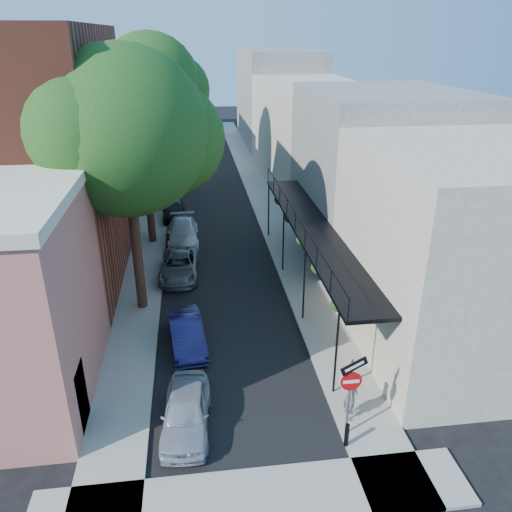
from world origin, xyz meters
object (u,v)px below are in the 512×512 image
object	(u,v)px
parked_car_f	(175,189)
pedestrian	(351,395)
parked_car_a	(186,412)
parked_car_c	(179,266)
parked_car_b	(187,333)
bollard	(347,435)
oak_near	(136,135)
oak_mid	(150,123)
parked_car_e	(174,210)
oak_far	(157,85)
parked_car_d	(183,233)
sign_post	(351,384)

from	to	relation	value
parked_car_f	pedestrian	xyz separation A→B (m)	(6.04, -25.59, 0.37)
parked_car_a	parked_car_c	size ratio (longest dim) A/B	0.88
parked_car_b	bollard	bearing A→B (deg)	-58.80
oak_near	parked_car_c	xyz separation A→B (m)	(1.24, 2.88, -7.29)
bollard	oak_mid	size ratio (longest dim) A/B	0.08
oak_mid	pedestrian	size ratio (longest dim) A/B	5.84
parked_car_e	parked_car_f	size ratio (longest dim) A/B	1.00
oak_mid	oak_far	world-z (taller)	oak_far
parked_car_f	parked_car_c	bearing A→B (deg)	-83.48
bollard	pedestrian	bearing A→B (deg)	68.52
parked_car_b	parked_car_d	xyz separation A→B (m)	(-0.18, 11.10, 0.04)
sign_post	parked_car_b	xyz separation A→B (m)	(-4.94, 5.69, -1.43)
bollard	parked_car_f	size ratio (longest dim) A/B	0.21
oak_far	pedestrian	size ratio (longest dim) A/B	6.82
parked_car_a	parked_car_d	size ratio (longest dim) A/B	0.83
parked_car_c	sign_post	bearing A→B (deg)	-63.34
sign_post	parked_car_c	distance (m)	13.34
parked_car_e	pedestrian	xyz separation A→B (m)	(6.07, -20.50, 0.34)
oak_near	pedestrian	xyz separation A→B (m)	(6.83, -8.57, -6.89)
parked_car_f	parked_car_e	bearing A→B (deg)	-85.57
oak_mid	parked_car_d	xyz separation A→B (m)	(1.46, -0.47, -6.41)
parked_car_a	parked_car_e	size ratio (longest dim) A/B	0.97
parked_car_e	parked_car_f	world-z (taller)	parked_car_e
oak_far	parked_car_a	bearing A→B (deg)	-86.49
oak_near	parked_car_e	xyz separation A→B (m)	(0.77, 11.93, -7.23)
oak_near	parked_car_b	bearing A→B (deg)	-66.20
bollard	sign_post	bearing A→B (deg)	71.44
oak_mid	pedestrian	distance (m)	18.92
oak_near	parked_car_f	bearing A→B (deg)	87.34
oak_near	parked_car_f	size ratio (longest dim) A/B	3.00
oak_near	sign_post	bearing A→B (deg)	-54.91
parked_car_c	parked_car_d	bearing A→B (deg)	91.05
sign_post	parked_car_e	size ratio (longest dim) A/B	0.79
oak_mid	pedestrian	world-z (taller)	oak_mid
bollard	oak_near	size ratio (longest dim) A/B	0.07
parked_car_b	parked_car_d	bearing A→B (deg)	84.30
parked_car_f	parked_car_d	bearing A→B (deg)	-81.57
oak_mid	parked_car_a	xyz separation A→B (m)	(1.61, -16.19, -6.43)
oak_far	parked_car_f	xyz separation A→B (m)	(0.78, 0.01, -7.63)
parked_car_a	parked_car_e	bearing A→B (deg)	96.44
pedestrian	parked_car_b	bearing A→B (deg)	65.32
oak_near	parked_car_a	distance (m)	11.08
oak_near	parked_car_e	world-z (taller)	oak_near
parked_car_f	pedestrian	bearing A→B (deg)	-72.02
parked_car_c	parked_car_f	xyz separation A→B (m)	(-0.45, 14.15, 0.04)
parked_car_e	bollard	bearing A→B (deg)	-77.99
oak_mid	parked_car_f	bearing A→B (deg)	84.68
parked_car_c	pedestrian	distance (m)	12.75
pedestrian	parked_car_f	bearing A→B (deg)	32.07
parked_car_a	parked_car_d	xyz separation A→B (m)	(-0.15, 15.73, 0.02)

